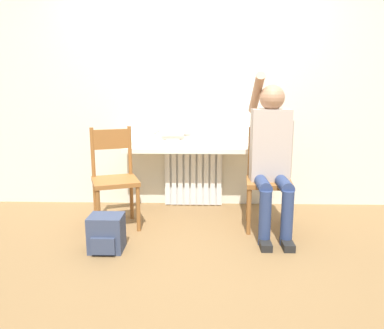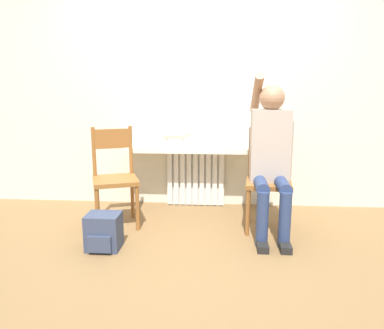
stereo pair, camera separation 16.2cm
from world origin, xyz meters
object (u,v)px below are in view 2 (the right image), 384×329
Objects in this scene: chair_right at (269,178)px; cat at (178,134)px; person at (271,152)px; chair_left at (115,176)px; backpack at (104,232)px.

chair_right is 1.09m from cat.
chair_right is at bearing -30.64° from cat.
chair_left is at bearing 176.10° from person.
person is 3.19× the size of cat.
person is 1.56m from backpack.
chair_right is at bearing -20.35° from chair_left.
person reaches higher than chair_right.
backpack is at bearing -113.69° from cat.
person is at bearing -24.35° from chair_left.
person is at bearing 18.91° from backpack.
cat is (-0.89, 0.63, 0.07)m from person.
chair_left is 1.43m from chair_right.
chair_right is at bearing 22.51° from backpack.
chair_left is 0.65× the size of person.
cat is at bearing 155.26° from chair_right.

